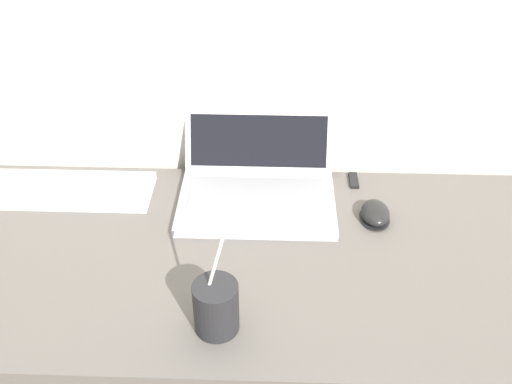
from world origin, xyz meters
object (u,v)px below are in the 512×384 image
(computer_mouse, at_px, (375,214))
(laptop, at_px, (258,177))
(external_keyboard, at_px, (69,190))
(usb_stick, at_px, (354,180))
(drink_cup, at_px, (216,306))

(computer_mouse, bearing_deg, laptop, 161.08)
(external_keyboard, relative_size, usb_stick, 6.53)
(computer_mouse, xyz_separation_m, usb_stick, (-0.03, 0.14, -0.01))
(usb_stick, bearing_deg, external_keyboard, -173.86)
(drink_cup, distance_m, external_keyboard, 0.55)
(laptop, height_order, computer_mouse, laptop)
(computer_mouse, bearing_deg, drink_cup, -135.11)
(drink_cup, height_order, external_keyboard, drink_cup)
(laptop, relative_size, external_keyboard, 0.90)
(laptop, height_order, external_keyboard, laptop)
(drink_cup, xyz_separation_m, external_keyboard, (-0.38, 0.39, -0.04))
(drink_cup, distance_m, usb_stick, 0.55)
(computer_mouse, distance_m, usb_stick, 0.15)
(external_keyboard, bearing_deg, usb_stick, 6.14)
(computer_mouse, distance_m, external_keyboard, 0.71)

